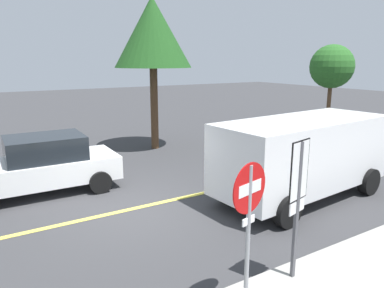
{
  "coord_description": "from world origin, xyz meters",
  "views": [
    {
      "loc": [
        -3.13,
        -8.24,
        3.74
      ],
      "look_at": [
        1.82,
        -0.18,
        1.55
      ],
      "focal_mm": 34.12,
      "sensor_mm": 36.0,
      "label": 1
    }
  ],
  "objects_px": {
    "car_white_behind_van": "(41,165)",
    "tree_right_verge": "(332,67)",
    "speed_limit_sign": "(298,186)",
    "tree_left_verge": "(153,33)",
    "stop_sign": "(249,212)",
    "white_van": "(303,153)"
  },
  "relations": [
    {
      "from": "car_white_behind_van",
      "to": "speed_limit_sign",
      "type": "bearing_deg",
      "value": -67.89
    },
    {
      "from": "tree_left_verge",
      "to": "tree_right_verge",
      "type": "height_order",
      "value": "tree_left_verge"
    },
    {
      "from": "car_white_behind_van",
      "to": "tree_right_verge",
      "type": "height_order",
      "value": "tree_right_verge"
    },
    {
      "from": "speed_limit_sign",
      "to": "tree_right_verge",
      "type": "distance_m",
      "value": 17.67
    },
    {
      "from": "car_white_behind_van",
      "to": "tree_right_verge",
      "type": "bearing_deg",
      "value": 12.03
    },
    {
      "from": "speed_limit_sign",
      "to": "tree_left_verge",
      "type": "distance_m",
      "value": 10.8
    },
    {
      "from": "stop_sign",
      "to": "tree_right_verge",
      "type": "xyz_separation_m",
      "value": [
        15.18,
        10.6,
        1.73
      ]
    },
    {
      "from": "car_white_behind_van",
      "to": "tree_right_verge",
      "type": "relative_size",
      "value": 0.95
    },
    {
      "from": "car_white_behind_van",
      "to": "white_van",
      "type": "bearing_deg",
      "value": -34.58
    },
    {
      "from": "tree_right_verge",
      "to": "speed_limit_sign",
      "type": "bearing_deg",
      "value": -143.26
    },
    {
      "from": "speed_limit_sign",
      "to": "car_white_behind_van",
      "type": "distance_m",
      "value": 7.53
    },
    {
      "from": "tree_right_verge",
      "to": "tree_left_verge",
      "type": "bearing_deg",
      "value": -177.93
    },
    {
      "from": "tree_left_verge",
      "to": "tree_right_verge",
      "type": "distance_m",
      "value": 11.88
    },
    {
      "from": "stop_sign",
      "to": "tree_left_verge",
      "type": "distance_m",
      "value": 11.19
    },
    {
      "from": "white_van",
      "to": "car_white_behind_van",
      "type": "xyz_separation_m",
      "value": [
        -6.04,
        4.16,
        -0.44
      ]
    },
    {
      "from": "tree_left_verge",
      "to": "tree_right_verge",
      "type": "xyz_separation_m",
      "value": [
        11.78,
        0.43,
        -1.45
      ]
    },
    {
      "from": "speed_limit_sign",
      "to": "car_white_behind_van",
      "type": "relative_size",
      "value": 0.57
    },
    {
      "from": "stop_sign",
      "to": "speed_limit_sign",
      "type": "height_order",
      "value": "speed_limit_sign"
    },
    {
      "from": "white_van",
      "to": "car_white_behind_van",
      "type": "bearing_deg",
      "value": 145.42
    },
    {
      "from": "white_van",
      "to": "tree_right_verge",
      "type": "xyz_separation_m",
      "value": [
        10.87,
        7.77,
        2.06
      ]
    },
    {
      "from": "white_van",
      "to": "tree_left_verge",
      "type": "bearing_deg",
      "value": 97.05
    },
    {
      "from": "stop_sign",
      "to": "car_white_behind_van",
      "type": "distance_m",
      "value": 7.25
    }
  ]
}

